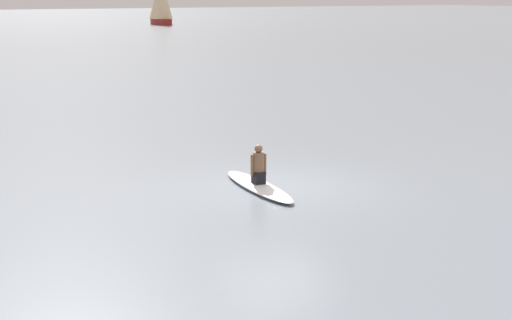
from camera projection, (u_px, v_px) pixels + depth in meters
ground_plane at (278, 186)px, 17.85m from camera, size 400.00×400.00×0.00m
surfboard at (258, 186)px, 17.56m from camera, size 1.01×3.35×0.13m
person_paddler at (258, 166)px, 17.46m from camera, size 0.39×0.32×0.90m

